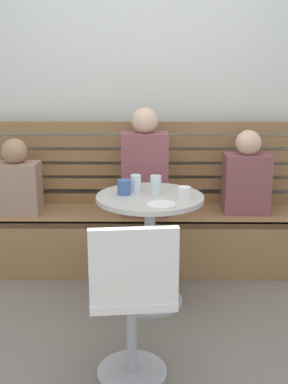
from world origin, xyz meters
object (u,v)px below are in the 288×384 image
Objects in this scene: plate_small at (161,205)px; cup_water_clear at (136,183)px; cup_mug_blue at (124,187)px; booth_bench at (140,239)px; white_chair at (132,297)px; cup_ceramic_white at (184,192)px; person_child_left at (246,177)px; person_child_middle at (17,181)px; cafe_table at (150,229)px; person_adult at (145,167)px; cup_glass_tall at (156,185)px.

cup_water_clear is at bearing 116.12° from plate_small.
cup_mug_blue is at bearing 133.06° from plate_small.
white_chair is at bearing -90.47° from booth_bench.
white_chair reaches higher than booth_bench.
cup_ceramic_white is (0.30, -0.15, -0.02)m from cup_water_clear.
person_child_left is at bearing 51.25° from plate_small.
person_child_middle is at bearing 152.84° from cup_ceramic_white.
white_chair reaches higher than cup_mug_blue.
cafe_table reaches higher than booth_bench.
plate_small is at bearing 75.62° from white_chair.
person_child_left is at bearing 51.88° from cup_ceramic_white.
cup_mug_blue is (-0.13, -0.53, -0.01)m from person_adult.
person_adult is 0.53m from cup_glass_tall.
plate_small is (0.03, -0.26, -0.05)m from cup_glass_tall.
cup_mug_blue is (-0.09, -0.56, 0.57)m from booth_bench.
booth_bench is at bearing 114.19° from cup_ceramic_white.
cup_water_clear is at bearing 132.83° from cafe_table.
white_chair is 1.66m from person_child_left.
cup_ceramic_white is at bearing -128.12° from person_child_left.
person_child_left is at bearing 39.77° from cafe_table.
plate_small is at bearing -128.75° from person_child_left.
booth_bench is 0.80m from cup_mug_blue.
person_child_left is 5.26× the size of cup_glass_tall.
cup_glass_tall reaches higher than cup_mug_blue.
cup_water_clear reaches higher than cup_ceramic_white.
person_adult is at bearing 97.85° from cup_glass_tall.
cup_ceramic_white reaches higher than cafe_table.
person_adult is (0.05, 1.37, 0.34)m from white_chair.
white_chair reaches higher than plate_small.
person_child_middle is at bearing 146.92° from cup_mug_blue.
person_child_left reaches higher than cup_mug_blue.
cup_water_clear is (-0.82, -0.51, 0.08)m from person_child_left.
plate_small is at bearing -63.88° from cup_water_clear.
person_child_middle is (-1.73, -0.04, -0.03)m from person_child_left.
cup_glass_tall is at bearing -140.42° from person_child_left.
white_chair is (-0.01, -1.40, 0.24)m from booth_bench.
cup_glass_tall is (0.12, 0.85, 0.34)m from white_chair.
plate_small is (1.06, -0.79, 0.06)m from person_child_middle.
person_adult is at bearing 97.33° from plate_small.
cup_mug_blue is (-0.16, 0.02, 0.27)m from cafe_table.
cup_ceramic_white is (0.25, -0.61, -0.02)m from person_adult.
person_adult reaches higher than cup_glass_tall.
cup_water_clear reaches higher than cafe_table.
cup_ceramic_white is (1.21, -0.62, 0.09)m from person_child_middle.
booth_bench is 28.42× the size of cup_mug_blue.
person_child_left reaches higher than cafe_table.
person_child_left is 1.10× the size of person_child_middle.
cup_glass_tall is at bearing -27.21° from person_child_middle.
person_adult reaches higher than cup_mug_blue.
cup_mug_blue is 0.34m from plate_small.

